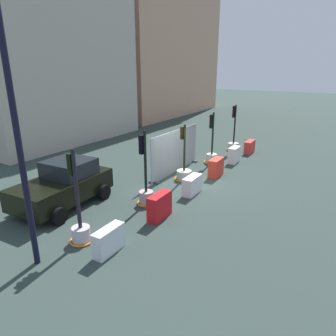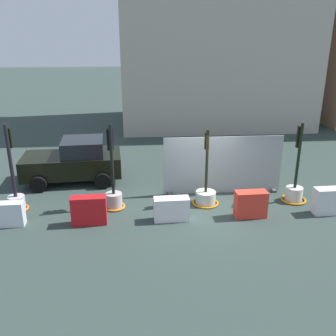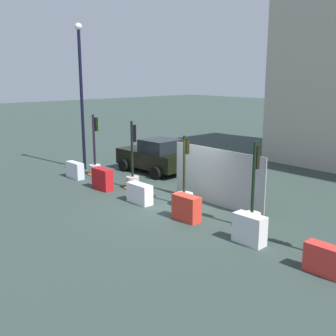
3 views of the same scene
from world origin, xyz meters
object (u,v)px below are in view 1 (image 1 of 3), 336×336
object	(u,v)px
construction_barrier_2	(192,185)
construction_barrier_4	(234,155)
traffic_light_4	(233,143)
street_lamp_post	(13,107)
traffic_light_2	(184,172)
construction_barrier_1	(160,206)
traffic_light_3	(212,155)
construction_barrier_3	(216,167)
traffic_light_0	(80,224)
traffic_light_1	(146,190)
construction_barrier_0	(109,240)
construction_barrier_5	(250,147)
car_black_sedan	(64,184)

from	to	relation	value
construction_barrier_2	construction_barrier_4	world-z (taller)	construction_barrier_4
traffic_light_4	street_lamp_post	xyz separation A→B (m)	(-14.38, 0.39, 3.82)
traffic_light_2	construction_barrier_1	distance (m)	4.06
traffic_light_3	construction_barrier_3	world-z (taller)	traffic_light_3
traffic_light_0	construction_barrier_4	world-z (taller)	traffic_light_0
traffic_light_1	construction_barrier_0	xyz separation A→B (m)	(-3.25, -1.01, -0.18)
traffic_light_4	construction_barrier_1	world-z (taller)	traffic_light_4
traffic_light_1	traffic_light_2	bearing A→B (deg)	0.76
construction_barrier_4	construction_barrier_0	bearing A→B (deg)	179.89
traffic_light_0	traffic_light_3	size ratio (longest dim) A/B	1.05
traffic_light_0	traffic_light_1	bearing A→B (deg)	-2.14
construction_barrier_4	street_lamp_post	bearing A→B (deg)	173.34
construction_barrier_4	street_lamp_post	distance (m)	12.47
construction_barrier_3	traffic_light_4	bearing A→B (deg)	10.94
traffic_light_2	construction_barrier_3	size ratio (longest dim) A/B	2.59
construction_barrier_2	construction_barrier_4	distance (m)	5.22
traffic_light_2	construction_barrier_0	bearing A→B (deg)	-170.69
traffic_light_1	construction_barrier_0	world-z (taller)	traffic_light_1
traffic_light_0	construction_barrier_4	distance (m)	10.45
traffic_light_1	construction_barrier_1	distance (m)	1.31
traffic_light_2	traffic_light_3	world-z (taller)	traffic_light_3
traffic_light_3	traffic_light_4	bearing A→B (deg)	-1.23
traffic_light_1	construction_barrier_5	size ratio (longest dim) A/B	2.56
traffic_light_1	traffic_light_3	distance (m)	6.39
construction_barrier_0	traffic_light_3	bearing A→B (deg)	6.15
construction_barrier_1	construction_barrier_5	xyz separation A→B (m)	(10.30, -0.05, -0.08)
car_black_sedan	traffic_light_2	bearing A→B (deg)	-28.44
construction_barrier_1	traffic_light_1	bearing A→B (deg)	57.40
traffic_light_4	car_black_sedan	bearing A→B (deg)	166.52
construction_barrier_0	car_black_sedan	size ratio (longest dim) A/B	0.27
construction_barrier_5	car_black_sedan	distance (m)	11.92
construction_barrier_2	car_black_sedan	distance (m)	5.19
traffic_light_0	construction_barrier_3	size ratio (longest dim) A/B	2.89
traffic_light_0	traffic_light_2	bearing A→B (deg)	-0.71
construction_barrier_4	construction_barrier_5	distance (m)	2.50
construction_barrier_0	traffic_light_4	bearing A→B (deg)	4.28
car_black_sedan	street_lamp_post	world-z (taller)	street_lamp_post
car_black_sedan	construction_barrier_0	bearing A→B (deg)	-113.09
construction_barrier_2	construction_barrier_4	bearing A→B (deg)	0.43
traffic_light_3	construction_barrier_5	bearing A→B (deg)	-20.08
construction_barrier_0	street_lamp_post	size ratio (longest dim) A/B	0.15
traffic_light_0	street_lamp_post	xyz separation A→B (m)	(-1.41, 0.22, 3.65)
construction_barrier_1	traffic_light_2	bearing A→B (deg)	16.38
traffic_light_0	construction_barrier_5	bearing A→B (deg)	-5.64
traffic_light_1	construction_barrier_3	size ratio (longest dim) A/B	2.86
construction_barrier_2	construction_barrier_3	world-z (taller)	construction_barrier_3
construction_barrier_1	construction_barrier_5	bearing A→B (deg)	-0.26
construction_barrier_5	street_lamp_post	bearing A→B (deg)	174.04
construction_barrier_0	construction_barrier_5	world-z (taller)	construction_barrier_0
traffic_light_3	traffic_light_0	bearing A→B (deg)	179.42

